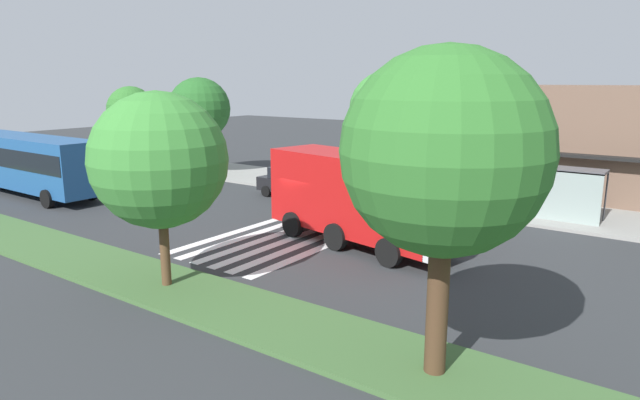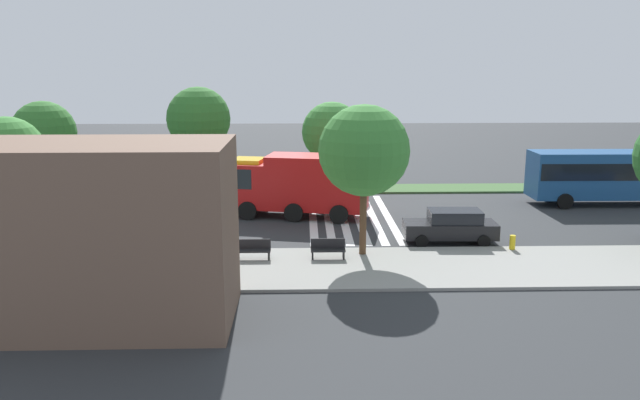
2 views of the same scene
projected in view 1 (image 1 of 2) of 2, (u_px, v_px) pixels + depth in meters
The scene contains 18 objects.
ground_plane at pixel (315, 233), 24.68m from camera, with size 120.00×120.00×0.00m, color #2D3033.
sidewalk at pixel (412, 196), 32.27m from camera, with size 60.00×5.73×0.14m, color gray.
median_strip at pixel (167, 286), 18.15m from camera, with size 60.00×3.00×0.14m, color #3D6033.
crosswalk at pixel (302, 230), 25.11m from camera, with size 4.95×12.10×0.01m.
fire_truck at pixel (362, 196), 22.48m from camera, with size 8.97×4.21×3.73m.
parked_car_west at pixel (152, 163), 39.38m from camera, with size 4.60×2.07×1.79m.
parked_car_mid at pixel (295, 182), 32.00m from camera, with size 4.74×2.11×1.72m.
transit_bus at pixel (29, 160), 32.48m from camera, with size 11.87×2.93×3.47m.
bus_stop_shelter at pixel (564, 184), 26.14m from camera, with size 3.50×1.40×2.46m.
bench_near_shelter at pixel (479, 200), 28.68m from camera, with size 1.60×0.50×0.90m.
bench_west_of_shelter at pixel (418, 192), 30.65m from camera, with size 1.60×0.50×0.90m.
storefront_building at pixel (615, 145), 30.38m from camera, with size 9.81×5.71×6.39m.
sidewalk_tree_far_west at pixel (131, 111), 43.31m from camera, with size 3.73×3.73×6.08m.
sidewalk_tree_west at pixel (199, 109), 38.78m from camera, with size 4.31×4.31×6.73m.
sidewalk_tree_center at pixel (388, 110), 30.14m from camera, with size 4.24×4.24×7.07m.
median_tree_far_west at pixel (159, 160), 17.27m from camera, with size 4.29×4.29×6.24m.
median_tree_west at pixel (445, 153), 11.68m from camera, with size 4.49×4.49×7.30m.
fire_hydrant at pixel (279, 180), 34.93m from camera, with size 0.28×0.28×0.70m, color gold.
Camera 1 is at (14.08, -19.20, 6.69)m, focal length 31.11 mm.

